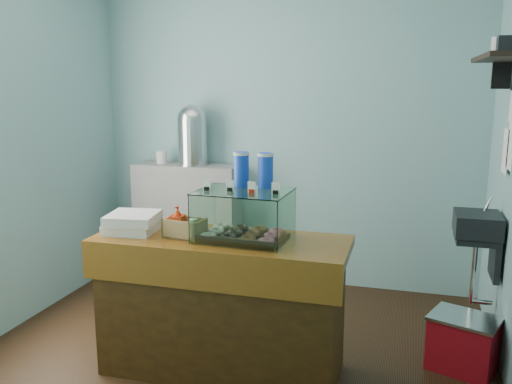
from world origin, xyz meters
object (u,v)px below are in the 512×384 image
(display_case, at_px, (246,211))
(red_cooler, at_px, (463,343))
(counter, at_px, (222,304))
(coffee_urn, at_px, (192,133))

(display_case, height_order, red_cooler, display_case)
(counter, height_order, red_cooler, counter)
(coffee_urn, distance_m, red_cooler, 2.87)
(counter, bearing_deg, red_cooler, 16.34)
(display_case, distance_m, red_cooler, 1.67)
(display_case, height_order, coffee_urn, coffee_urn)
(counter, bearing_deg, coffee_urn, 117.84)
(red_cooler, bearing_deg, counter, -142.13)
(counter, distance_m, red_cooler, 1.60)
(display_case, bearing_deg, red_cooler, 19.00)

